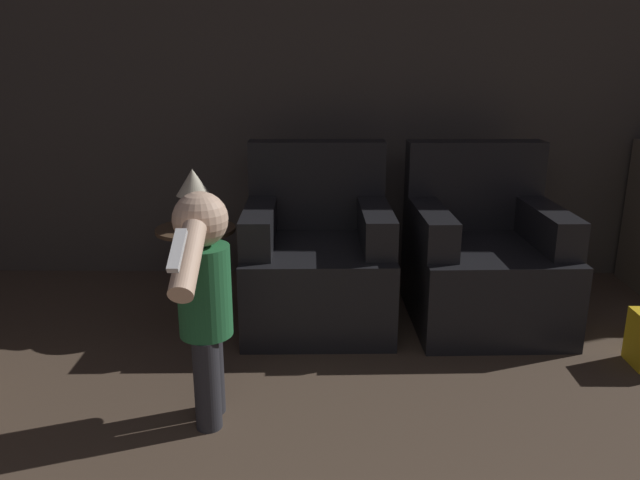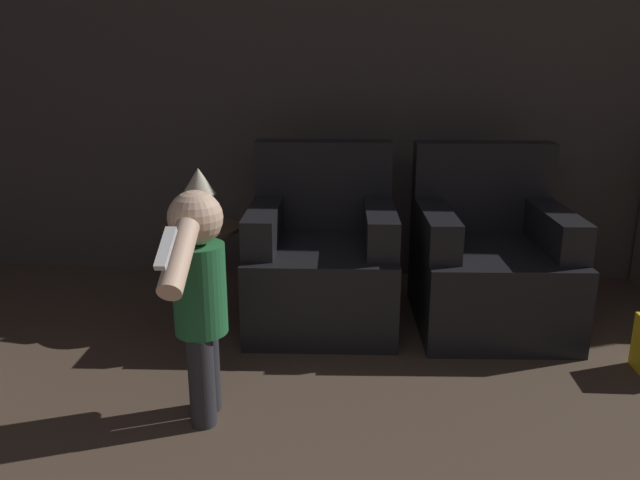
% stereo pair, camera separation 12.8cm
% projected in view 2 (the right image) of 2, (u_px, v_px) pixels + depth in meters
% --- Properties ---
extents(wall_back, '(8.40, 0.05, 2.60)m').
position_uv_depth(wall_back, '(342.00, 76.00, 3.91)').
color(wall_back, '#423D38').
rests_on(wall_back, ground_plane).
extents(armchair_left, '(0.80, 0.87, 0.96)m').
position_uv_depth(armchair_left, '(322.00, 260.00, 3.45)').
color(armchair_left, black).
rests_on(armchair_left, ground_plane).
extents(armchair_right, '(0.82, 0.88, 0.96)m').
position_uv_depth(armchair_right, '(489.00, 263.00, 3.40)').
color(armchair_right, black).
rests_on(armchair_right, ground_plane).
extents(person_toddler, '(0.21, 0.64, 0.95)m').
position_uv_depth(person_toddler, '(199.00, 290.00, 2.40)').
color(person_toddler, '#28282D').
rests_on(person_toddler, ground_plane).
extents(side_table, '(0.43, 0.43, 0.53)m').
position_uv_depth(side_table, '(202.00, 244.00, 3.41)').
color(side_table, black).
rests_on(side_table, ground_plane).
extents(lamp, '(0.18, 0.18, 0.32)m').
position_uv_depth(lamp, '(199.00, 182.00, 3.31)').
color(lamp, '#262626').
rests_on(lamp, side_table).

